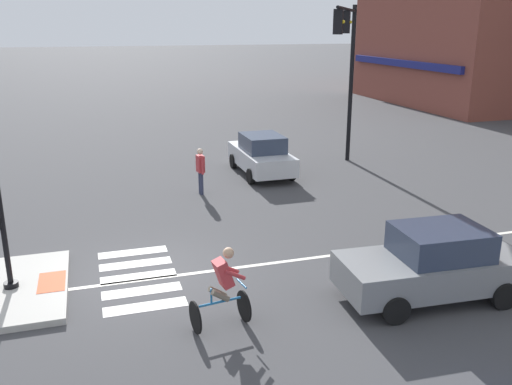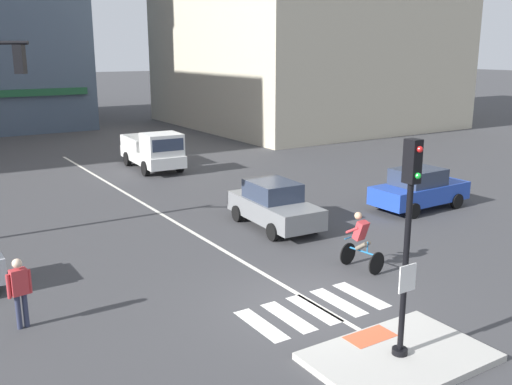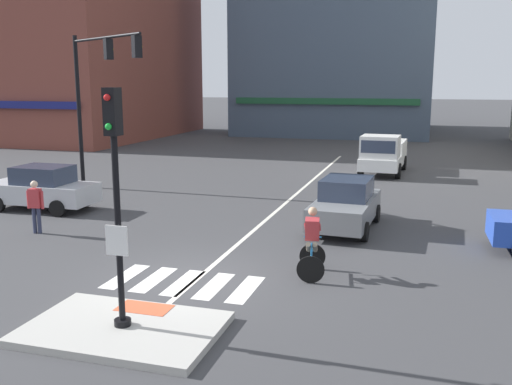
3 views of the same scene
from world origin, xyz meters
name	(u,v)px [view 1 (image 1 of 3)]	position (x,y,z in m)	size (l,w,h in m)	color
ground_plane	(147,276)	(0.00, 0.00, 0.00)	(300.00, 300.00, 0.00)	#3D3D3F
traffic_island	(12,290)	(0.00, -3.03, 0.07)	(3.65, 2.42, 0.15)	#B2AFA8
tactile_pad_front	(52,282)	(0.00, -2.17, 0.15)	(1.10, 0.60, 0.01)	#DB5B38
crosswalk_stripe_a	(133,252)	(-1.54, -0.20, 0.00)	(0.44, 1.80, 0.01)	silver
crosswalk_stripe_b	(136,264)	(-0.77, -0.20, 0.00)	(0.44, 1.80, 0.01)	silver
crosswalk_stripe_c	(139,277)	(0.00, -0.20, 0.00)	(0.44, 1.80, 0.01)	silver
crosswalk_stripe_d	(142,291)	(0.77, -0.20, 0.00)	(0.44, 1.80, 0.01)	silver
crosswalk_stripe_e	(146,307)	(1.54, -0.20, 0.00)	(0.44, 1.80, 0.01)	silver
lane_centre_line	(496,234)	(0.21, 10.00, 0.00)	(0.14, 28.00, 0.01)	silver
traffic_light_mast	(348,56)	(-7.85, 9.00, 4.63)	(4.81, 3.12, 6.62)	black
car_grey_eastbound_mid	(434,264)	(2.98, 5.94, 0.81)	(2.01, 4.18, 1.64)	slate
car_silver_cross_left	(261,155)	(-8.17, 5.52, 0.81)	(4.11, 1.86, 1.64)	silver
cyclist	(223,287)	(2.79, 1.22, 0.87)	(0.81, 1.18, 1.68)	black
pedestrian_at_curb_left	(200,168)	(-6.20, 2.62, 0.98)	(0.55, 0.27, 1.67)	#2D334C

